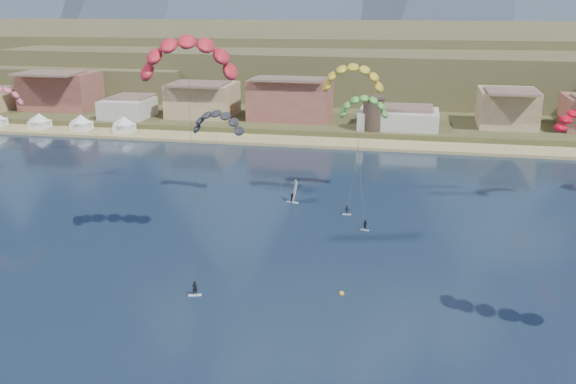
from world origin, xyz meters
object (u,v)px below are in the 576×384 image
(watchtower, at_px, (373,113))
(windsurfer, at_px, (293,196))
(kitesurfer_green, at_px, (364,104))
(buoy, at_px, (342,293))
(kitesurfer_yellow, at_px, (353,74))
(kitesurfer_red, at_px, (188,50))

(watchtower, bearing_deg, windsurfer, -99.61)
(watchtower, bearing_deg, kitesurfer_green, -88.02)
(watchtower, relative_size, buoy, 14.09)
(kitesurfer_yellow, relative_size, kitesurfer_green, 1.29)
(kitesurfer_yellow, xyz_separation_m, kitesurfer_green, (1.27, 6.92, -5.91))
(kitesurfer_red, relative_size, kitesurfer_yellow, 1.21)
(buoy, bearing_deg, watchtower, 92.08)
(kitesurfer_green, bearing_deg, kitesurfer_yellow, -100.40)
(kitesurfer_red, distance_m, buoy, 35.25)
(kitesurfer_red, distance_m, kitesurfer_yellow, 33.12)
(kitesurfer_green, bearing_deg, kitesurfer_red, -118.88)
(kitesurfer_yellow, bearing_deg, kitesurfer_green, 79.60)
(watchtower, xyz_separation_m, kitesurfer_yellow, (0.44, -56.35, 16.14))
(buoy, bearing_deg, kitesurfer_green, 92.20)
(kitesurfer_red, relative_size, windsurfer, 8.10)
(watchtower, xyz_separation_m, kitesurfer_red, (-17.24, -83.80, 21.69))
(kitesurfer_green, bearing_deg, watchtower, 91.98)
(watchtower, xyz_separation_m, buoy, (3.28, -90.13, -6.27))
(watchtower, relative_size, kitesurfer_green, 0.43)
(kitesurfer_yellow, height_order, windsurfer, kitesurfer_yellow)
(kitesurfer_red, height_order, windsurfer, kitesurfer_red)
(watchtower, height_order, kitesurfer_red, kitesurfer_red)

